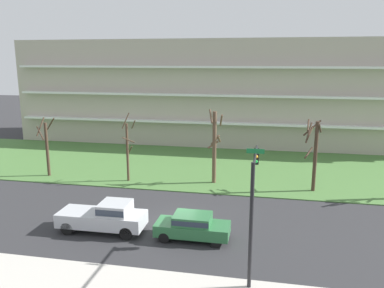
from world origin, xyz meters
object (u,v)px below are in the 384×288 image
object	(u,v)px
sedan_green_center_left	(192,225)
tree_right	(314,151)
pickup_silver_near_left	(105,216)
tree_left	(128,149)
traffic_signal_mast	(253,192)
tree_center	(215,145)
tree_far_left	(47,146)

from	to	relation	value
sedan_green_center_left	tree_right	bearing A→B (deg)	52.61
pickup_silver_near_left	sedan_green_center_left	size ratio (longest dim) A/B	1.23
tree_left	traffic_signal_mast	xyz separation A→B (m)	(11.25, -12.80, 1.33)
tree_center	traffic_signal_mast	xyz separation A→B (m)	(3.81, -13.73, 0.84)
tree_far_left	tree_center	bearing A→B (deg)	3.38
tree_right	traffic_signal_mast	world-z (taller)	traffic_signal_mast
tree_left	traffic_signal_mast	distance (m)	17.09
tree_right	sedan_green_center_left	bearing A→B (deg)	-127.23
tree_left	sedan_green_center_left	world-z (taller)	tree_left
tree_left	tree_right	distance (m)	15.54
tree_center	tree_far_left	bearing A→B (deg)	-176.62
tree_far_left	tree_right	bearing A→B (deg)	0.97
sedan_green_center_left	traffic_signal_mast	distance (m)	5.69
tree_right	tree_left	bearing A→B (deg)	-178.42
tree_far_left	tree_right	world-z (taller)	tree_right
tree_left	tree_center	world-z (taller)	tree_center
tree_center	pickup_silver_near_left	world-z (taller)	tree_center
tree_far_left	tree_center	size ratio (longest dim) A/B	0.84
tree_right	pickup_silver_near_left	xyz separation A→B (m)	(-13.37, -10.34, -2.32)
tree_right	tree_far_left	bearing A→B (deg)	-179.03
pickup_silver_near_left	sedan_green_center_left	xyz separation A→B (m)	(5.51, -0.00, -0.14)
tree_far_left	sedan_green_center_left	distance (m)	18.45
tree_far_left	sedan_green_center_left	bearing A→B (deg)	-32.85
tree_left	tree_center	xyz separation A→B (m)	(7.44, 0.93, 0.49)
tree_right	tree_center	bearing A→B (deg)	176.43
tree_right	traffic_signal_mast	xyz separation A→B (m)	(-4.27, -13.23, 0.89)
tree_center	pickup_silver_near_left	distance (m)	12.30
tree_center	sedan_green_center_left	size ratio (longest dim) A/B	1.46
pickup_silver_near_left	traffic_signal_mast	world-z (taller)	traffic_signal_mast
sedan_green_center_left	traffic_signal_mast	world-z (taller)	traffic_signal_mast
tree_far_left	traffic_signal_mast	xyz separation A→B (m)	(19.01, -12.84, 1.39)
tree_left	pickup_silver_near_left	size ratio (longest dim) A/B	1.11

